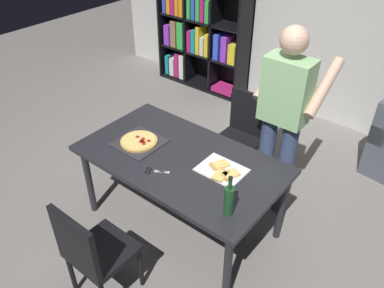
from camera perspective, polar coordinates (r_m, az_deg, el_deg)
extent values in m
plane|color=gray|center=(3.66, -1.50, -11.35)|extent=(12.00, 12.00, 0.00)
cube|color=silver|center=(4.96, 19.05, 18.73)|extent=(6.40, 0.10, 2.80)
cube|color=#232328|center=(3.17, -1.70, -2.25)|extent=(1.68, 0.95, 0.04)
cylinder|color=#232328|center=(3.66, -14.88, -5.26)|extent=(0.06, 0.06, 0.71)
cylinder|color=#232328|center=(2.89, 5.22, -17.79)|extent=(0.06, 0.06, 0.71)
cylinder|color=#232328|center=(4.05, -6.22, 0.31)|extent=(0.06, 0.06, 0.71)
cylinder|color=#232328|center=(3.38, 12.96, -8.98)|extent=(0.06, 0.06, 0.71)
cube|color=black|center=(2.96, -13.00, -14.98)|extent=(0.42, 0.42, 0.04)
cube|color=black|center=(2.71, -16.81, -13.85)|extent=(0.42, 0.04, 0.45)
cylinder|color=black|center=(3.10, -7.56, -17.47)|extent=(0.04, 0.04, 0.41)
cylinder|color=black|center=(3.29, -12.13, -14.11)|extent=(0.04, 0.04, 0.41)
cylinder|color=black|center=(3.18, -17.22, -17.67)|extent=(0.04, 0.04, 0.41)
cube|color=black|center=(3.93, 6.65, 0.36)|extent=(0.42, 0.42, 0.04)
cube|color=black|center=(3.94, 8.41, 4.52)|extent=(0.42, 0.04, 0.45)
cylinder|color=black|center=(4.02, 2.88, -2.50)|extent=(0.04, 0.04, 0.41)
cylinder|color=black|center=(3.87, 7.19, -4.52)|extent=(0.04, 0.04, 0.41)
cylinder|color=black|center=(4.26, 5.76, -0.18)|extent=(0.04, 0.04, 0.41)
cylinder|color=black|center=(4.12, 9.91, -1.99)|extent=(0.04, 0.04, 0.41)
cube|color=black|center=(6.02, -3.89, 18.89)|extent=(0.03, 0.35, 1.95)
cube|color=black|center=(5.23, 7.80, 16.13)|extent=(0.03, 0.35, 1.95)
cube|color=black|center=(5.96, 1.44, 8.85)|extent=(1.40, 0.35, 0.03)
cube|color=black|center=(5.72, 2.61, 18.06)|extent=(1.40, 0.03, 1.95)
cube|color=black|center=(5.76, 1.51, 13.20)|extent=(1.34, 0.29, 0.03)
cube|color=black|center=(5.60, 1.59, 17.69)|extent=(1.34, 0.29, 0.03)
cube|color=black|center=(5.73, -0.28, 18.12)|extent=(0.03, 0.29, 1.89)
cube|color=black|center=(5.47, 3.53, 17.22)|extent=(0.03, 0.29, 1.89)
cube|color=teal|center=(6.21, -3.07, 11.76)|extent=(0.06, 0.22, 0.30)
cube|color=silver|center=(6.16, -2.38, 11.46)|extent=(0.08, 0.22, 0.28)
cube|color=#B21E66|center=(6.08, -1.69, 11.63)|extent=(0.07, 0.22, 0.37)
cube|color=silver|center=(6.02, -0.97, 11.41)|extent=(0.08, 0.22, 0.37)
cube|color=#B21E66|center=(5.68, 4.93, 8.06)|extent=(0.35, 0.25, 0.06)
cube|color=purple|center=(6.03, -3.10, 15.84)|extent=(0.10, 0.22, 0.29)
cube|color=olive|center=(5.93, -2.14, 15.99)|extent=(0.10, 0.22, 0.38)
cube|color=green|center=(5.85, -1.14, 15.76)|extent=(0.11, 0.22, 0.39)
cube|color=#B21E66|center=(5.77, 0.15, 15.03)|extent=(0.06, 0.22, 0.30)
cube|color=teal|center=(5.72, 0.78, 15.00)|extent=(0.07, 0.22, 0.33)
cube|color=yellow|center=(5.67, 1.42, 15.11)|extent=(0.06, 0.22, 0.39)
cube|color=silver|center=(5.65, 2.05, 14.33)|extent=(0.06, 0.22, 0.26)
cube|color=yellow|center=(5.59, 2.71, 14.41)|extent=(0.06, 0.22, 0.32)
cube|color=blue|center=(5.50, 4.12, 14.18)|extent=(0.08, 0.22, 0.35)
cube|color=purple|center=(5.43, 5.26, 13.83)|extent=(0.09, 0.22, 0.35)
cube|color=yellow|center=(5.38, 6.40, 13.10)|extent=(0.11, 0.22, 0.27)
cube|color=orange|center=(5.85, -2.85, 20.21)|extent=(0.06, 0.22, 0.32)
cube|color=#B21E66|center=(5.80, -2.25, 20.33)|extent=(0.07, 0.22, 0.36)
cube|color=orange|center=(5.75, -1.62, 20.30)|extent=(0.06, 0.22, 0.38)
cube|color=orange|center=(5.70, -0.99, 20.06)|extent=(0.06, 0.22, 0.36)
cube|color=green|center=(5.61, 0.16, 20.04)|extent=(0.05, 0.22, 0.40)
cube|color=blue|center=(5.57, 0.82, 19.77)|extent=(0.05, 0.22, 0.37)
cube|color=green|center=(5.53, 1.49, 19.39)|extent=(0.06, 0.22, 0.32)
cube|color=#B21E66|center=(5.48, 2.17, 19.62)|extent=(0.06, 0.22, 0.40)
cube|color=green|center=(5.45, 2.85, 18.95)|extent=(0.06, 0.22, 0.29)
cylinder|color=#38476B|center=(3.58, 13.46, -3.58)|extent=(0.14, 0.14, 0.95)
cylinder|color=#38476B|center=(3.64, 10.70, -2.38)|extent=(0.14, 0.14, 0.95)
cube|color=#99CC8C|center=(3.21, 13.70, 7.62)|extent=(0.38, 0.22, 0.55)
sphere|color=#E0B293|center=(3.05, 14.80, 14.53)|extent=(0.22, 0.22, 0.22)
cylinder|color=#E0B293|center=(3.27, 18.79, 7.82)|extent=(0.09, 0.50, 0.39)
cylinder|color=#E0B293|center=(3.43, 11.73, 10.27)|extent=(0.09, 0.50, 0.39)
cube|color=#2D2D33|center=(3.35, -7.77, 0.21)|extent=(0.38, 0.38, 0.01)
cylinder|color=tan|center=(3.34, -7.79, 0.41)|extent=(0.32, 0.32, 0.02)
cylinder|color=#EACC6B|center=(3.34, -7.80, 0.58)|extent=(0.28, 0.28, 0.01)
cylinder|color=#B22819|center=(3.28, -7.08, 0.04)|extent=(0.04, 0.04, 0.00)
cylinder|color=#B22819|center=(3.31, -6.38, 0.47)|extent=(0.04, 0.04, 0.00)
cylinder|color=#B22819|center=(3.34, -7.19, 0.78)|extent=(0.04, 0.04, 0.00)
cylinder|color=#B22819|center=(3.30, -7.50, 0.33)|extent=(0.04, 0.04, 0.00)
cylinder|color=#B22819|center=(3.30, -7.13, 0.31)|extent=(0.04, 0.04, 0.00)
cylinder|color=#B22819|center=(3.32, -7.34, 0.52)|extent=(0.04, 0.04, 0.00)
cylinder|color=#B22819|center=(3.37, -8.00, 1.06)|extent=(0.04, 0.04, 0.00)
cube|color=white|center=(3.03, 4.39, -3.81)|extent=(0.36, 0.28, 0.01)
cube|color=#EACC6B|center=(2.97, 5.61, -4.48)|extent=(0.13, 0.16, 0.02)
cube|color=tan|center=(2.94, 4.69, -4.87)|extent=(0.09, 0.05, 0.02)
cube|color=#EACC6B|center=(2.96, 4.19, -4.57)|extent=(0.11, 0.15, 0.02)
cube|color=tan|center=(3.00, 4.72, -3.91)|extent=(0.09, 0.04, 0.02)
cube|color=#EACC6B|center=(3.06, 4.08, -3.08)|extent=(0.14, 0.16, 0.02)
cube|color=tan|center=(3.03, 3.10, -3.37)|extent=(0.09, 0.06, 0.02)
cylinder|color=#194723|center=(2.62, 5.44, -8.31)|extent=(0.07, 0.07, 0.22)
cylinder|color=#194723|center=(2.52, 5.63, -5.83)|extent=(0.03, 0.03, 0.08)
cylinder|color=black|center=(2.49, 5.69, -5.00)|extent=(0.03, 0.03, 0.02)
cube|color=silver|center=(3.01, -4.43, -4.09)|extent=(0.10, 0.08, 0.01)
cube|color=silver|center=(3.01, -4.43, -4.09)|extent=(0.12, 0.06, 0.01)
torus|color=black|center=(3.05, -6.36, -3.63)|extent=(0.06, 0.06, 0.01)
torus|color=black|center=(3.02, -6.55, -4.10)|extent=(0.06, 0.06, 0.01)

